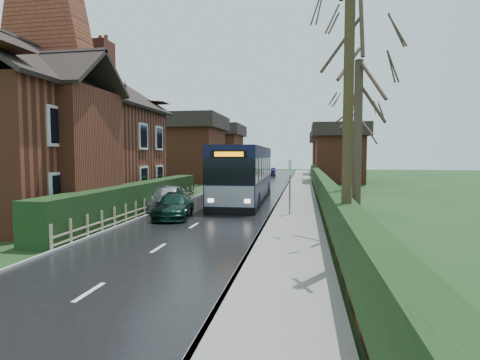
% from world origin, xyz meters
% --- Properties ---
extents(ground, '(140.00, 140.00, 0.00)m').
position_xyz_m(ground, '(0.00, 0.00, 0.00)').
color(ground, '#28461E').
rests_on(ground, ground).
extents(road, '(6.00, 100.00, 0.02)m').
position_xyz_m(road, '(0.00, 10.00, 0.01)').
color(road, black).
rests_on(road, ground).
extents(pavement, '(2.50, 100.00, 0.14)m').
position_xyz_m(pavement, '(4.25, 10.00, 0.07)').
color(pavement, slate).
rests_on(pavement, ground).
extents(kerb_right, '(0.12, 100.00, 0.14)m').
position_xyz_m(kerb_right, '(3.05, 10.00, 0.07)').
color(kerb_right, gray).
rests_on(kerb_right, ground).
extents(kerb_left, '(0.12, 100.00, 0.10)m').
position_xyz_m(kerb_left, '(-3.05, 10.00, 0.05)').
color(kerb_left, gray).
rests_on(kerb_left, ground).
extents(front_hedge, '(1.20, 16.00, 1.60)m').
position_xyz_m(front_hedge, '(-3.90, 5.00, 0.80)').
color(front_hedge, black).
rests_on(front_hedge, ground).
extents(picket_fence, '(0.10, 16.00, 0.90)m').
position_xyz_m(picket_fence, '(-3.15, 5.00, 0.45)').
color(picket_fence, tan).
rests_on(picket_fence, ground).
extents(right_wall_hedge, '(0.60, 50.00, 1.80)m').
position_xyz_m(right_wall_hedge, '(5.80, 10.00, 1.02)').
color(right_wall_hedge, brown).
rests_on(right_wall_hedge, ground).
extents(brick_house, '(9.30, 14.60, 10.30)m').
position_xyz_m(brick_house, '(-8.73, 4.78, 4.38)').
color(brick_house, brown).
rests_on(brick_house, ground).
extents(bus, '(2.98, 11.91, 3.60)m').
position_xyz_m(bus, '(0.80, 10.92, 1.78)').
color(bus, black).
rests_on(bus, ground).
extents(car_silver, '(2.33, 4.46, 1.45)m').
position_xyz_m(car_silver, '(-2.80, 6.28, 0.72)').
color(car_silver, '#BDBBC1').
rests_on(car_silver, ground).
extents(car_green, '(2.33, 4.25, 1.17)m').
position_xyz_m(car_green, '(-1.60, 4.00, 0.58)').
color(car_green, '#102D23').
rests_on(car_green, ground).
extents(car_distant, '(1.41, 3.86, 1.26)m').
position_xyz_m(car_distant, '(-0.07, 40.56, 0.63)').
color(car_distant, '#131133').
rests_on(car_distant, ground).
extents(bus_stop_sign, '(0.14, 0.43, 2.84)m').
position_xyz_m(bus_stop_sign, '(4.00, 5.06, 1.87)').
color(bus_stop_sign, slate).
rests_on(bus_stop_sign, ground).
extents(telegraph_pole, '(0.49, 0.95, 7.78)m').
position_xyz_m(telegraph_pole, '(5.80, -3.30, 3.94)').
color(telegraph_pole, '#312816').
rests_on(telegraph_pole, ground).
extents(tree_right_near, '(4.38, 4.38, 9.46)m').
position_xyz_m(tree_right_near, '(6.68, 1.34, 7.07)').
color(tree_right_near, '#382A21').
rests_on(tree_right_near, ground).
extents(tree_right_far, '(4.51, 4.51, 8.70)m').
position_xyz_m(tree_right_far, '(9.00, 17.74, 6.50)').
color(tree_right_far, '#3B2D23').
rests_on(tree_right_far, ground).
extents(tree_house_side, '(4.53, 4.53, 10.31)m').
position_xyz_m(tree_house_side, '(-8.79, 10.00, 7.70)').
color(tree_house_side, '#382C21').
rests_on(tree_house_side, ground).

